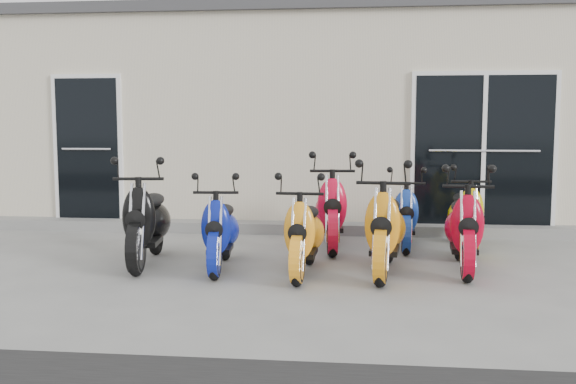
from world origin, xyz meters
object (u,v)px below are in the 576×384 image
object	(u,v)px
scooter_front_orange_a	(304,222)
scooter_back_red	(331,199)
scooter_front_black	(146,210)
scooter_front_blue	(220,220)
scooter_front_red	(464,217)
scooter_front_orange_b	(385,216)
scooter_back_blue	(405,206)
scooter_back_yellow	(466,206)

from	to	relation	value
scooter_front_orange_a	scooter_back_red	bearing A→B (deg)	84.13
scooter_front_black	scooter_front_blue	distance (m)	0.89
scooter_front_red	scooter_back_red	size ratio (longest dim) A/B	0.94
scooter_front_orange_a	scooter_front_orange_b	xyz separation A→B (m)	(0.84, 0.12, 0.07)
scooter_back_blue	scooter_back_yellow	world-z (taller)	scooter_back_yellow
scooter_front_orange_b	scooter_back_blue	distance (m)	1.52
scooter_front_orange_a	scooter_back_yellow	distance (m)	2.47
scooter_back_red	scooter_back_yellow	bearing A→B (deg)	-0.47
scooter_front_orange_b	scooter_back_red	distance (m)	1.49
scooter_back_yellow	scooter_back_red	bearing A→B (deg)	-175.63
scooter_front_black	scooter_front_orange_b	world-z (taller)	scooter_front_black
scooter_back_red	scooter_back_yellow	distance (m)	1.69
scooter_front_red	scooter_back_blue	xyz separation A→B (m)	(-0.54, 1.24, -0.06)
scooter_front_orange_b	scooter_front_red	xyz separation A→B (m)	(0.85, 0.24, -0.03)
scooter_front_blue	scooter_back_yellow	bearing A→B (deg)	21.50
scooter_front_black	scooter_front_orange_a	xyz separation A→B (m)	(1.80, -0.30, -0.07)
scooter_front_black	scooter_back_yellow	bearing A→B (deg)	11.74
scooter_back_yellow	scooter_front_orange_b	bearing A→B (deg)	-125.39
scooter_back_blue	scooter_back_red	bearing A→B (deg)	-170.30
scooter_front_blue	scooter_front_orange_a	distance (m)	0.94
scooter_front_orange_b	scooter_back_yellow	distance (m)	1.80
scooter_front_black	scooter_front_blue	world-z (taller)	scooter_front_black
scooter_back_red	scooter_front_red	bearing A→B (deg)	-41.13
scooter_front_black	scooter_front_red	size ratio (longest dim) A/B	1.05
scooter_front_red	scooter_back_yellow	bearing A→B (deg)	84.83
scooter_back_yellow	scooter_front_orange_a	bearing A→B (deg)	-139.66
scooter_front_orange_a	scooter_back_red	world-z (taller)	scooter_back_red
scooter_front_blue	scooter_front_orange_a	xyz separation A→B (m)	(0.93, -0.15, 0.01)
scooter_front_orange_b	scooter_back_blue	bearing A→B (deg)	84.67
scooter_back_red	scooter_front_blue	bearing A→B (deg)	-135.07
scooter_back_yellow	scooter_front_red	bearing A→B (deg)	-99.26
scooter_back_blue	scooter_back_yellow	bearing A→B (deg)	-0.28
scooter_front_orange_b	scooter_front_red	world-z (taller)	scooter_front_orange_b
scooter_back_red	scooter_back_blue	world-z (taller)	scooter_back_red
scooter_front_black	scooter_back_blue	world-z (taller)	scooter_front_black
scooter_front_orange_b	scooter_back_yellow	bearing A→B (deg)	60.26
scooter_front_black	scooter_front_red	xyz separation A→B (m)	(3.49, 0.06, -0.03)
scooter_back_red	scooter_front_orange_b	bearing A→B (deg)	-69.28
scooter_front_blue	scooter_front_red	world-z (taller)	scooter_front_red
scooter_front_orange_b	scooter_front_red	size ratio (longest dim) A/B	1.05
scooter_front_blue	scooter_front_red	distance (m)	2.63
scooter_front_orange_b	scooter_front_red	bearing A→B (deg)	22.09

